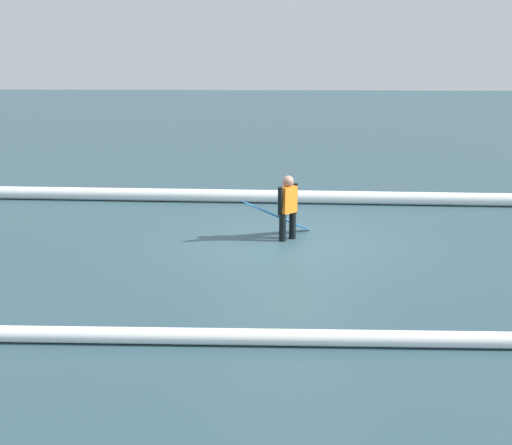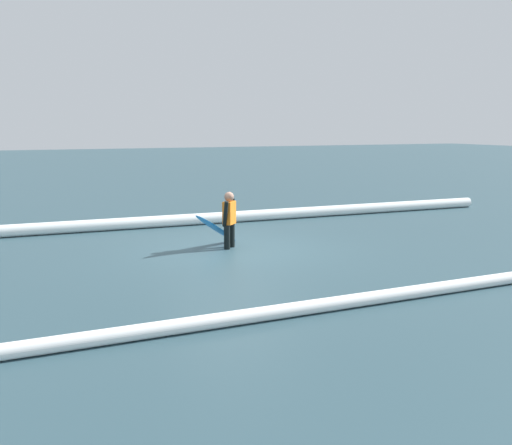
{
  "view_description": "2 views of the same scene",
  "coord_description": "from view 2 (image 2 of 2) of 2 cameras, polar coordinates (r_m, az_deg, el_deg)",
  "views": [
    {
      "loc": [
        0.01,
        12.81,
        3.54
      ],
      "look_at": [
        0.53,
        2.5,
        1.01
      ],
      "focal_mm": 47.5,
      "sensor_mm": 36.0,
      "label": 1
    },
    {
      "loc": [
        5.15,
        12.56,
        2.77
      ],
      "look_at": [
        0.59,
        2.49,
        1.02
      ],
      "focal_mm": 43.01,
      "sensor_mm": 36.0,
      "label": 2
    }
  ],
  "objects": [
    {
      "name": "wave_crest_foreground",
      "position": [
        16.65,
        -16.04,
        -0.35
      ],
      "size": [
        25.88,
        0.87,
        0.32
      ],
      "primitive_type": "cylinder",
      "rotation": [
        0.0,
        1.57,
        -0.02
      ],
      "color": "white",
      "rests_on": "ground_plane"
    },
    {
      "name": "wave_crest_midground",
      "position": [
        8.8,
        -0.02,
        -8.6
      ],
      "size": [
        23.11,
        0.65,
        0.21
      ],
      "primitive_type": "cylinder",
      "rotation": [
        0.0,
        1.57,
        0.02
      ],
      "color": "white",
      "rests_on": "ground_plane"
    },
    {
      "name": "surfboard",
      "position": [
        14.06,
        -3.69,
        -0.59
      ],
      "size": [
        1.55,
        1.34,
        0.89
      ],
      "color": "#268CE5",
      "rests_on": "ground_plane"
    },
    {
      "name": "surfer",
      "position": [
        13.89,
        -2.51,
        0.5
      ],
      "size": [
        0.39,
        0.47,
        1.29
      ],
      "rotation": [
        0.0,
        0.0,
        3.93
      ],
      "color": "black",
      "rests_on": "ground_plane"
    },
    {
      "name": "ground_plane",
      "position": [
        13.85,
        -2.05,
        -2.52
      ],
      "size": [
        123.57,
        123.57,
        0.0
      ],
      "primitive_type": "plane",
      "color": "#2D4953"
    }
  ]
}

